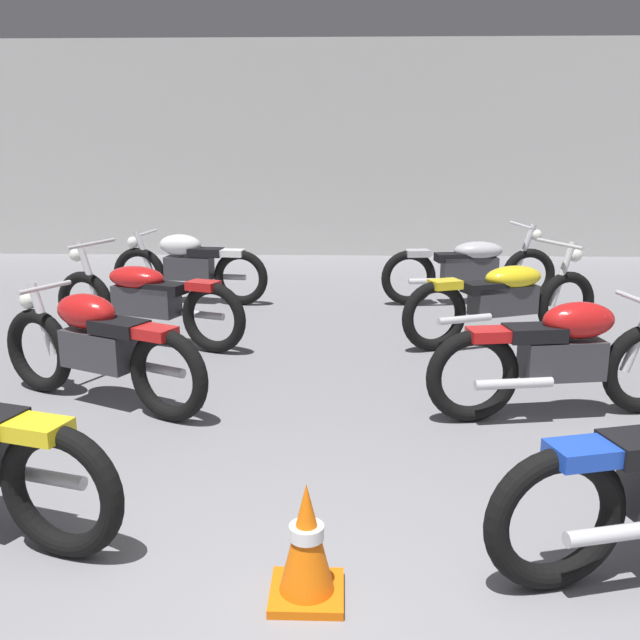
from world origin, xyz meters
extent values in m
cube|color=#BCBAB7|center=(0.00, 10.22, 1.80)|extent=(13.37, 0.24, 3.60)
torus|color=black|center=(-1.13, 0.81, 0.34)|extent=(0.67, 0.30, 0.67)
cube|color=yellow|center=(-1.23, 0.84, 0.64)|extent=(0.33, 0.27, 0.08)
cylinder|color=silver|center=(-1.34, 1.00, 0.32)|extent=(0.55, 0.23, 0.07)
torus|color=black|center=(-2.21, 3.07, 0.34)|extent=(0.65, 0.39, 0.67)
torus|color=black|center=(-1.04, 2.50, 0.34)|extent=(0.65, 0.39, 0.67)
cylinder|color=silver|center=(-2.13, 3.04, 0.59)|extent=(0.25, 0.17, 0.56)
cube|color=#38383D|center=(-1.62, 2.79, 0.44)|extent=(0.62, 0.47, 0.28)
ellipsoid|color=red|center=(-1.71, 2.83, 0.72)|extent=(0.59, 0.48, 0.26)
cube|color=black|center=(-1.42, 2.69, 0.64)|extent=(0.46, 0.39, 0.10)
cube|color=red|center=(-1.13, 2.54, 0.64)|extent=(0.34, 0.30, 0.08)
cylinder|color=silver|center=(-2.08, 3.01, 0.85)|extent=(0.24, 0.45, 0.04)
sphere|color=white|center=(-2.26, 3.10, 0.73)|extent=(0.14, 0.14, 0.14)
cylinder|color=silver|center=(-1.21, 2.73, 0.32)|extent=(0.52, 0.31, 0.07)
torus|color=black|center=(-2.43, 4.71, 0.34)|extent=(0.67, 0.34, 0.67)
torus|color=black|center=(-1.02, 4.18, 0.34)|extent=(0.67, 0.34, 0.67)
cylinder|color=silver|center=(-2.35, 4.68, 0.65)|extent=(0.28, 0.16, 0.66)
cube|color=#38383D|center=(-1.72, 4.44, 0.44)|extent=(0.70, 0.46, 0.28)
ellipsoid|color=red|center=(-1.82, 4.48, 0.66)|extent=(0.67, 0.51, 0.22)
cube|color=black|center=(-1.52, 4.37, 0.57)|extent=(0.46, 0.37, 0.10)
cube|color=red|center=(-1.12, 4.21, 0.64)|extent=(0.33, 0.29, 0.08)
cylinder|color=silver|center=(-2.29, 4.66, 0.96)|extent=(0.27, 0.65, 0.04)
sphere|color=white|center=(-2.48, 4.73, 0.84)|extent=(0.14, 0.14, 0.14)
cylinder|color=silver|center=(-1.21, 4.39, 0.32)|extent=(0.54, 0.26, 0.07)
torus|color=black|center=(-2.34, 6.36, 0.34)|extent=(0.68, 0.20, 0.67)
torus|color=black|center=(-1.05, 6.19, 0.34)|extent=(0.68, 0.20, 0.67)
cylinder|color=silver|center=(-2.26, 6.35, 0.59)|extent=(0.25, 0.10, 0.56)
cube|color=#38383D|center=(-1.70, 6.27, 0.44)|extent=(0.60, 0.32, 0.28)
ellipsoid|color=white|center=(-1.80, 6.29, 0.72)|extent=(0.55, 0.35, 0.26)
cube|color=black|center=(-1.48, 6.24, 0.64)|extent=(0.43, 0.29, 0.10)
cube|color=white|center=(-1.15, 6.20, 0.64)|extent=(0.30, 0.24, 0.08)
cylinder|color=silver|center=(-2.20, 6.34, 0.85)|extent=(0.10, 0.48, 0.04)
sphere|color=white|center=(-2.40, 6.37, 0.73)|extent=(0.14, 0.14, 0.14)
cylinder|color=silver|center=(-1.28, 6.35, 0.32)|extent=(0.55, 0.14, 0.07)
torus|color=black|center=(1.11, 0.63, 0.34)|extent=(0.68, 0.28, 0.67)
cube|color=blue|center=(1.20, 0.66, 0.64)|extent=(0.32, 0.26, 0.08)
cylinder|color=silver|center=(1.38, 0.57, 0.32)|extent=(0.55, 0.21, 0.07)
torus|color=black|center=(1.09, 2.55, 0.34)|extent=(0.68, 0.22, 0.67)
cylinder|color=silver|center=(2.30, 2.75, 0.59)|extent=(0.25, 0.11, 0.56)
cube|color=#38383D|center=(1.73, 2.66, 0.44)|extent=(0.60, 0.33, 0.28)
ellipsoid|color=red|center=(1.83, 2.67, 0.72)|extent=(0.56, 0.36, 0.26)
cube|color=black|center=(1.52, 2.62, 0.64)|extent=(0.43, 0.30, 0.10)
cube|color=red|center=(1.19, 2.57, 0.64)|extent=(0.31, 0.24, 0.08)
cylinder|color=silver|center=(2.24, 2.74, 0.85)|extent=(0.11, 0.48, 0.04)
cylinder|color=silver|center=(1.36, 2.47, 0.32)|extent=(0.55, 0.16, 0.07)
torus|color=black|center=(2.44, 4.86, 0.34)|extent=(0.66, 0.35, 0.67)
torus|color=black|center=(1.05, 4.31, 0.34)|extent=(0.66, 0.35, 0.67)
cylinder|color=silver|center=(2.37, 4.83, 0.65)|extent=(0.28, 0.17, 0.66)
cube|color=#38383D|center=(1.74, 4.59, 0.44)|extent=(0.70, 0.47, 0.28)
ellipsoid|color=yellow|center=(1.84, 4.62, 0.66)|extent=(0.68, 0.52, 0.22)
cube|color=black|center=(1.54, 4.51, 0.57)|extent=(0.46, 0.37, 0.10)
cube|color=yellow|center=(1.14, 4.35, 0.64)|extent=(0.33, 0.29, 0.08)
cylinder|color=silver|center=(2.31, 4.81, 0.96)|extent=(0.28, 0.65, 0.04)
sphere|color=white|center=(2.50, 4.88, 0.84)|extent=(0.14, 0.14, 0.14)
cylinder|color=silver|center=(1.33, 4.28, 0.32)|extent=(0.54, 0.27, 0.07)
torus|color=black|center=(2.46, 6.44, 0.34)|extent=(0.68, 0.20, 0.67)
torus|color=black|center=(0.98, 6.25, 0.34)|extent=(0.68, 0.20, 0.67)
cylinder|color=silver|center=(2.39, 6.43, 0.65)|extent=(0.28, 0.10, 0.66)
cube|color=#38383D|center=(1.72, 6.34, 0.44)|extent=(0.69, 0.32, 0.28)
ellipsoid|color=#B7B7BC|center=(1.82, 6.36, 0.66)|extent=(0.64, 0.39, 0.22)
cube|color=black|center=(1.50, 6.32, 0.57)|extent=(0.43, 0.29, 0.10)
cube|color=#B7B7BC|center=(1.08, 6.26, 0.64)|extent=(0.30, 0.23, 0.08)
cylinder|color=silver|center=(2.33, 6.42, 0.96)|extent=(0.12, 0.68, 0.04)
sphere|color=white|center=(2.52, 6.45, 0.84)|extent=(0.14, 0.14, 0.14)
cylinder|color=silver|center=(1.24, 6.15, 0.32)|extent=(0.55, 0.14, 0.07)
cube|color=orange|center=(0.03, 0.53, 0.02)|extent=(0.32, 0.32, 0.04)
cone|color=orange|center=(0.03, 0.53, 0.29)|extent=(0.24, 0.24, 0.50)
cylinder|color=white|center=(0.03, 0.53, 0.32)|extent=(0.15, 0.15, 0.06)
camera|label=1|loc=(0.17, -2.14, 1.92)|focal=39.44mm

